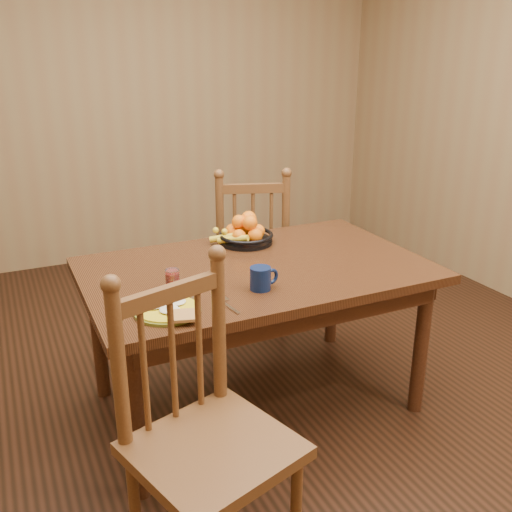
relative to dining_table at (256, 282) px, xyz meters
name	(u,v)px	position (x,y,z in m)	size (l,w,h in m)	color
room	(256,138)	(0.00, 0.00, 0.68)	(4.52, 5.02, 2.72)	black
dining_table	(256,282)	(0.00, 0.00, 0.00)	(1.60, 1.00, 0.75)	black
chair_far	(250,253)	(0.33, 0.79, -0.16)	(0.60, 0.58, 1.05)	#523018
chair_near	(205,437)	(-0.56, -0.81, -0.14)	(0.60, 0.59, 1.07)	#523018
breakfast_plate	(168,310)	(-0.52, -0.32, 0.10)	(0.26, 0.30, 0.04)	#59601E
fork	(228,304)	(-0.29, -0.35, 0.09)	(0.05, 0.18, 0.00)	silver
spoon	(187,293)	(-0.40, -0.17, 0.09)	(0.06, 0.15, 0.01)	silver
coffee_mug	(261,278)	(-0.10, -0.26, 0.14)	(0.13, 0.09, 0.10)	#0A173C
juice_glass	(173,280)	(-0.44, -0.10, 0.13)	(0.06, 0.06, 0.09)	silver
fruit_bowl	(245,233)	(0.09, 0.33, 0.14)	(0.32, 0.29, 0.17)	black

